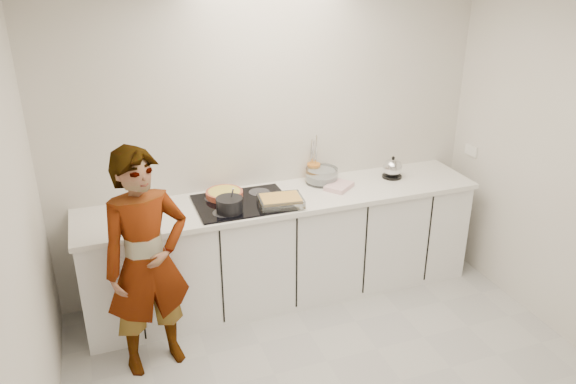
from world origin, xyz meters
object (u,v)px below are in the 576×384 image
object	(u,v)px
tart_dish	(224,194)
kettle	(392,169)
saucepan	(229,205)
baking_dish	(281,200)
hob	(242,203)
mixing_bowl	(322,176)
cook	(147,263)
utensil_crock	(314,171)

from	to	relation	value
tart_dish	kettle	world-z (taller)	kettle
saucepan	baking_dish	bearing A→B (deg)	-1.71
hob	saucepan	bearing A→B (deg)	-134.57
saucepan	mixing_bowl	distance (m)	0.94
mixing_bowl	cook	world-z (taller)	cook
cook	hob	bearing A→B (deg)	18.66
tart_dish	baking_dish	world-z (taller)	baking_dish
saucepan	baking_dish	distance (m)	0.40
baking_dish	utensil_crock	size ratio (longest dim) A/B	2.54
tart_dish	kettle	xyz separation A→B (m)	(1.47, -0.06, 0.04)
saucepan	baking_dish	size ratio (longest dim) A/B	0.61
hob	utensil_crock	bearing A→B (deg)	21.81
baking_dish	tart_dish	bearing A→B (deg)	141.30
cook	baking_dish	bearing A→B (deg)	4.88
utensil_crock	cook	xyz separation A→B (m)	(-1.50, -0.77, -0.17)
kettle	utensil_crock	xyz separation A→B (m)	(-0.65, 0.19, -0.01)
kettle	utensil_crock	bearing A→B (deg)	163.40
mixing_bowl	cook	distance (m)	1.68
kettle	utensil_crock	size ratio (longest dim) A/B	1.37
baking_dish	kettle	bearing A→B (deg)	12.26
utensil_crock	tart_dish	bearing A→B (deg)	-170.42
baking_dish	mixing_bowl	size ratio (longest dim) A/B	1.22
tart_dish	mixing_bowl	distance (m)	0.85
utensil_crock	kettle	bearing A→B (deg)	-16.60
hob	tart_dish	world-z (taller)	tart_dish
mixing_bowl	kettle	world-z (taller)	kettle
hob	kettle	xyz separation A→B (m)	(1.36, 0.09, 0.07)
baking_dish	saucepan	bearing A→B (deg)	178.29
saucepan	utensil_crock	world-z (taller)	saucepan
saucepan	kettle	distance (m)	1.51
hob	kettle	bearing A→B (deg)	3.78
hob	tart_dish	distance (m)	0.18
saucepan	cook	distance (m)	0.76
mixing_bowl	utensil_crock	distance (m)	0.10
kettle	cook	bearing A→B (deg)	-165.08
tart_dish	baking_dish	size ratio (longest dim) A/B	1.06
tart_dish	baking_dish	distance (m)	0.47
utensil_crock	saucepan	bearing A→B (deg)	-153.52
baking_dish	mixing_bowl	world-z (taller)	mixing_bowl
baking_dish	mixing_bowl	xyz separation A→B (m)	(0.48, 0.34, 0.01)
baking_dish	mixing_bowl	distance (m)	0.59
kettle	baking_dish	bearing A→B (deg)	-167.74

